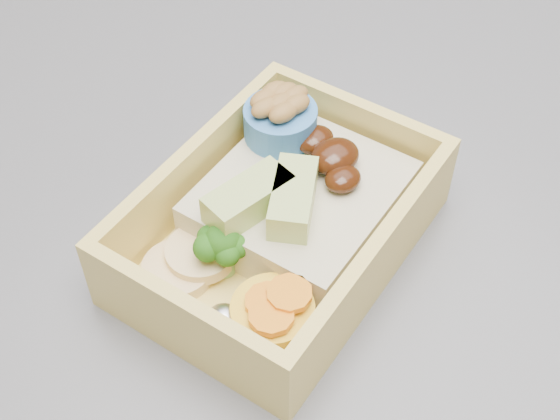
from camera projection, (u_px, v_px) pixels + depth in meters
island at (299, 384)px, 0.89m from camera, size 1.24×0.84×0.92m
bento_box at (283, 216)px, 0.42m from camera, size 0.20×0.17×0.06m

